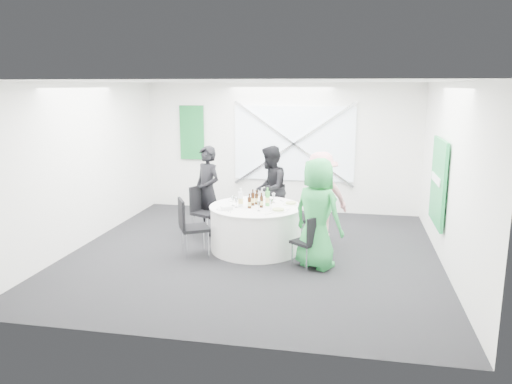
% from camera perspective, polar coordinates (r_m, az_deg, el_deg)
% --- Properties ---
extents(floor, '(6.00, 6.00, 0.00)m').
position_cam_1_polar(floor, '(8.38, -0.26, -6.99)').
color(floor, black).
rests_on(floor, ground).
extents(ceiling, '(6.00, 6.00, 0.00)m').
position_cam_1_polar(ceiling, '(7.92, -0.28, 12.54)').
color(ceiling, silver).
rests_on(ceiling, wall_back).
extents(wall_back, '(6.00, 0.00, 6.00)m').
position_cam_1_polar(wall_back, '(10.96, 2.81, 5.07)').
color(wall_back, white).
rests_on(wall_back, floor).
extents(wall_front, '(6.00, 0.00, 6.00)m').
position_cam_1_polar(wall_front, '(5.19, -6.79, -2.98)').
color(wall_front, white).
rests_on(wall_front, floor).
extents(wall_left, '(0.00, 6.00, 6.00)m').
position_cam_1_polar(wall_left, '(9.10, -19.16, 2.96)').
color(wall_left, white).
rests_on(wall_left, floor).
extents(wall_right, '(0.00, 6.00, 6.00)m').
position_cam_1_polar(wall_right, '(8.01, 21.28, 1.64)').
color(wall_right, white).
rests_on(wall_right, floor).
extents(window_panel, '(2.60, 0.03, 1.60)m').
position_cam_1_polar(window_panel, '(10.87, 4.36, 5.53)').
color(window_panel, silver).
rests_on(window_panel, wall_back).
extents(window_brace_a, '(2.63, 0.05, 1.84)m').
position_cam_1_polar(window_brace_a, '(10.83, 4.34, 5.50)').
color(window_brace_a, silver).
rests_on(window_brace_a, window_panel).
extents(window_brace_b, '(2.63, 0.05, 1.84)m').
position_cam_1_polar(window_brace_b, '(10.83, 4.34, 5.50)').
color(window_brace_b, silver).
rests_on(window_brace_b, window_panel).
extents(green_banner, '(0.55, 0.04, 1.20)m').
position_cam_1_polar(green_banner, '(11.33, -7.34, 6.75)').
color(green_banner, '#135F23').
rests_on(green_banner, wall_back).
extents(green_sign, '(0.05, 1.20, 1.40)m').
position_cam_1_polar(green_sign, '(8.62, 20.11, 1.06)').
color(green_sign, '#198D41').
rests_on(green_sign, wall_right).
extents(banquet_table, '(1.56, 1.56, 0.76)m').
position_cam_1_polar(banquet_table, '(8.45, 0.00, -4.11)').
color(banquet_table, silver).
rests_on(banquet_table, floor).
extents(chair_back, '(0.44, 0.45, 0.90)m').
position_cam_1_polar(chair_back, '(9.51, 2.00, -1.37)').
color(chair_back, black).
rests_on(chair_back, floor).
extents(chair_back_left, '(0.58, 0.57, 0.94)m').
position_cam_1_polar(chair_back_left, '(9.18, -6.11, -1.75)').
color(chair_back_left, black).
rests_on(chair_back_left, floor).
extents(chair_back_right, '(0.62, 0.61, 1.01)m').
position_cam_1_polar(chair_back_right, '(8.69, 6.70, -2.24)').
color(chair_back_right, black).
rests_on(chair_back_right, floor).
extents(chair_front_right, '(0.53, 0.52, 0.83)m').
position_cam_1_polar(chair_front_right, '(7.60, 6.19, -5.27)').
color(chair_front_right, black).
rests_on(chair_front_right, floor).
extents(chair_front_left, '(0.60, 0.60, 0.96)m').
position_cam_1_polar(chair_front_left, '(8.13, -7.64, -3.52)').
color(chair_front_left, black).
rests_on(chair_front_left, floor).
extents(person_man_back_left, '(0.72, 0.67, 1.66)m').
position_cam_1_polar(person_man_back_left, '(9.27, -5.57, 0.16)').
color(person_man_back_left, black).
rests_on(person_man_back_left, floor).
extents(person_man_back, '(0.46, 0.81, 1.64)m').
position_cam_1_polar(person_man_back, '(9.45, 1.60, 0.36)').
color(person_man_back, black).
rests_on(person_man_back, floor).
extents(person_woman_pink, '(1.15, 0.94, 1.62)m').
position_cam_1_polar(person_woman_pink, '(8.78, 7.39, -0.69)').
color(person_woman_pink, '#CF8589').
rests_on(person_woman_pink, floor).
extents(person_woman_green, '(0.99, 0.89, 1.69)m').
position_cam_1_polar(person_woman_green, '(7.57, 7.01, -2.47)').
color(person_woman_green, green).
rests_on(person_woman_green, floor).
extents(plate_back, '(0.25, 0.25, 0.01)m').
position_cam_1_polar(plate_back, '(8.85, 0.59, -0.77)').
color(plate_back, white).
rests_on(plate_back, banquet_table).
extents(plate_back_left, '(0.28, 0.28, 0.01)m').
position_cam_1_polar(plate_back_left, '(8.74, -2.25, -0.94)').
color(plate_back_left, white).
rests_on(plate_back_left, banquet_table).
extents(plate_back_right, '(0.28, 0.28, 0.04)m').
position_cam_1_polar(plate_back_right, '(8.48, 4.00, -1.33)').
color(plate_back_right, white).
rests_on(plate_back_right, banquet_table).
extents(plate_front_right, '(0.29, 0.29, 0.04)m').
position_cam_1_polar(plate_front_right, '(8.02, 2.56, -2.09)').
color(plate_front_right, white).
rests_on(plate_front_right, banquet_table).
extents(plate_front_left, '(0.28, 0.28, 0.01)m').
position_cam_1_polar(plate_front_left, '(8.15, -3.59, -1.92)').
color(plate_front_left, white).
rests_on(plate_front_left, banquet_table).
extents(napkin, '(0.21, 0.19, 0.05)m').
position_cam_1_polar(napkin, '(8.09, -3.36, -1.81)').
color(napkin, silver).
rests_on(napkin, plate_front_left).
extents(beer_bottle_a, '(0.06, 0.06, 0.28)m').
position_cam_1_polar(beer_bottle_a, '(8.36, -0.37, -0.83)').
color(beer_bottle_a, '#361A09').
rests_on(beer_bottle_a, banquet_table).
extents(beer_bottle_b, '(0.06, 0.06, 0.25)m').
position_cam_1_polar(beer_bottle_b, '(8.45, 0.07, -0.79)').
color(beer_bottle_b, '#361A09').
rests_on(beer_bottle_b, banquet_table).
extents(beer_bottle_c, '(0.06, 0.06, 0.25)m').
position_cam_1_polar(beer_bottle_c, '(8.23, 0.63, -1.14)').
color(beer_bottle_c, '#361A09').
rests_on(beer_bottle_c, banquet_table).
extents(beer_bottle_d, '(0.06, 0.06, 0.25)m').
position_cam_1_polar(beer_bottle_d, '(8.18, -0.76, -1.23)').
color(beer_bottle_d, '#361A09').
rests_on(beer_bottle_d, banquet_table).
extents(green_water_bottle, '(0.08, 0.08, 0.31)m').
position_cam_1_polar(green_water_bottle, '(8.34, 1.32, -0.76)').
color(green_water_bottle, green).
rests_on(green_water_bottle, banquet_table).
extents(clear_water_bottle, '(0.08, 0.08, 0.31)m').
position_cam_1_polar(clear_water_bottle, '(8.27, -1.76, -0.87)').
color(clear_water_bottle, white).
rests_on(clear_water_bottle, banquet_table).
extents(wine_glass_a, '(0.07, 0.07, 0.17)m').
position_cam_1_polar(wine_glass_a, '(8.23, -2.27, -0.94)').
color(wine_glass_a, white).
rests_on(wine_glass_a, banquet_table).
extents(wine_glass_b, '(0.07, 0.07, 0.17)m').
position_cam_1_polar(wine_glass_b, '(8.35, -2.67, -0.75)').
color(wine_glass_b, white).
rests_on(wine_glass_b, banquet_table).
extents(wine_glass_c, '(0.07, 0.07, 0.17)m').
position_cam_1_polar(wine_glass_c, '(8.11, 1.76, -1.12)').
color(wine_glass_c, white).
rests_on(wine_glass_c, banquet_table).
extents(wine_glass_d, '(0.07, 0.07, 0.17)m').
position_cam_1_polar(wine_glass_d, '(8.00, 0.32, -1.31)').
color(wine_glass_d, white).
rests_on(wine_glass_d, banquet_table).
extents(wine_glass_e, '(0.07, 0.07, 0.17)m').
position_cam_1_polar(wine_glass_e, '(8.58, 2.03, -0.39)').
color(wine_glass_e, white).
rests_on(wine_glass_e, banquet_table).
extents(fork_a, '(0.15, 0.02, 0.01)m').
position_cam_1_polar(fork_a, '(8.85, 1.80, -0.81)').
color(fork_a, silver).
rests_on(fork_a, banquet_table).
extents(knife_a, '(0.15, 0.02, 0.01)m').
position_cam_1_polar(knife_a, '(8.91, -0.51, -0.72)').
color(knife_a, silver).
rests_on(knife_a, banquet_table).
extents(fork_b, '(0.11, 0.13, 0.01)m').
position_cam_1_polar(fork_b, '(8.27, -3.92, -1.76)').
color(fork_b, silver).
rests_on(fork_b, banquet_table).
extents(knife_b, '(0.10, 0.13, 0.01)m').
position_cam_1_polar(knife_b, '(8.00, -3.12, -2.23)').
color(knife_b, silver).
rests_on(knife_b, banquet_table).
extents(fork_c, '(0.11, 0.12, 0.01)m').
position_cam_1_polar(fork_c, '(7.83, 1.45, -2.53)').
color(fork_c, silver).
rests_on(fork_c, banquet_table).
extents(knife_c, '(0.10, 0.13, 0.01)m').
position_cam_1_polar(knife_c, '(8.07, 3.48, -2.10)').
color(knife_c, silver).
rests_on(knife_c, banquet_table).
extents(fork_d, '(0.10, 0.13, 0.01)m').
position_cam_1_polar(fork_d, '(8.43, 3.89, -1.48)').
color(fork_d, silver).
rests_on(fork_d, banquet_table).
extents(knife_d, '(0.09, 0.13, 0.01)m').
position_cam_1_polar(knife_d, '(8.71, 2.96, -1.03)').
color(knife_d, silver).
rests_on(knife_d, banquet_table).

